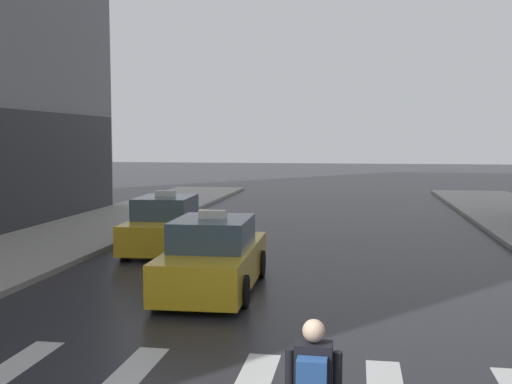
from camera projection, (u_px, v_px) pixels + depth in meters
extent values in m
cube|color=silver|center=(3.00, 374.00, 8.80)|extent=(0.50, 2.80, 0.01)
cube|color=silver|center=(122.00, 382.00, 8.51)|extent=(0.50, 2.80, 0.01)
cube|color=gold|center=(214.00, 265.00, 13.68)|extent=(1.93, 4.55, 0.84)
cube|color=#384C5B|center=(213.00, 233.00, 13.52)|extent=(1.66, 2.15, 0.64)
cube|color=silver|center=(213.00, 214.00, 13.48)|extent=(0.61, 0.26, 0.18)
cylinder|color=black|center=(191.00, 262.00, 15.15)|extent=(0.24, 0.67, 0.66)
cylinder|color=black|center=(260.00, 264.00, 14.92)|extent=(0.24, 0.67, 0.66)
cylinder|color=black|center=(159.00, 288.00, 12.48)|extent=(0.24, 0.67, 0.66)
cylinder|color=black|center=(242.00, 291.00, 12.25)|extent=(0.24, 0.67, 0.66)
cube|color=#F2EAB2|center=(208.00, 245.00, 16.00)|extent=(0.20, 0.05, 0.14)
cube|color=#F2EAB2|center=(256.00, 246.00, 15.83)|extent=(0.20, 0.05, 0.14)
cube|color=gold|center=(167.00, 231.00, 18.79)|extent=(2.03, 4.59, 0.84)
cube|color=#384C5B|center=(166.00, 207.00, 18.62)|extent=(1.71, 2.18, 0.64)
cube|color=silver|center=(165.00, 194.00, 18.59)|extent=(0.61, 0.27, 0.18)
cylinder|color=black|center=(152.00, 231.00, 20.24)|extent=(0.25, 0.67, 0.66)
cylinder|color=black|center=(203.00, 232.00, 20.05)|extent=(0.25, 0.67, 0.66)
cylinder|color=black|center=(126.00, 245.00, 17.56)|extent=(0.25, 0.67, 0.66)
cylinder|color=black|center=(184.00, 246.00, 17.37)|extent=(0.25, 0.67, 0.66)
cube|color=#F2EAB2|center=(166.00, 219.00, 21.10)|extent=(0.20, 0.05, 0.14)
cube|color=#F2EAB2|center=(202.00, 220.00, 20.96)|extent=(0.20, 0.05, 0.14)
cube|color=black|center=(313.00, 373.00, 5.89)|extent=(0.36, 0.24, 0.60)
sphere|color=beige|center=(314.00, 331.00, 5.85)|extent=(0.22, 0.22, 0.22)
cylinder|color=black|center=(290.00, 377.00, 5.93)|extent=(0.09, 0.09, 0.55)
cylinder|color=black|center=(337.00, 380.00, 5.86)|extent=(0.09, 0.09, 0.55)
cube|color=#264C8C|center=(312.00, 380.00, 5.67)|extent=(0.28, 0.18, 0.40)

